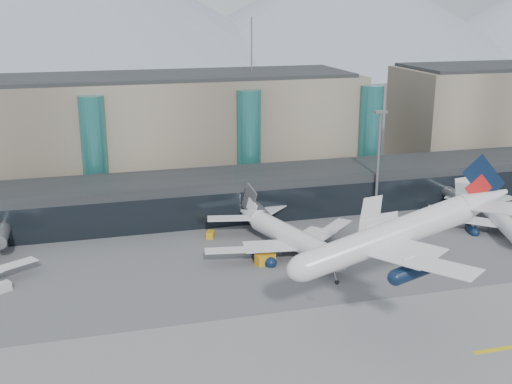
{
  "coord_description": "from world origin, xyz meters",
  "views": [
    {
      "loc": [
        -37.33,
        -87.59,
        49.95
      ],
      "look_at": [
        -4.59,
        32.0,
        13.09
      ],
      "focal_mm": 45.0,
      "sensor_mm": 36.0,
      "label": 1
    }
  ],
  "objects_px": {
    "lightmast_mid": "(378,157)",
    "jet_parked_mid": "(283,228)",
    "veh_d": "(432,209)",
    "veh_h": "(265,259)",
    "hero_jet": "(407,224)",
    "veh_a": "(2,287)",
    "veh_c": "(396,256)",
    "veh_b": "(210,234)",
    "jet_parked_right": "(497,211)",
    "veh_g": "(423,228)"
  },
  "relations": [
    {
      "from": "veh_c",
      "to": "veh_g",
      "type": "height_order",
      "value": "veh_c"
    },
    {
      "from": "hero_jet",
      "to": "jet_parked_right",
      "type": "distance_m",
      "value": 59.9
    },
    {
      "from": "veh_c",
      "to": "jet_parked_mid",
      "type": "bearing_deg",
      "value": -171.58
    },
    {
      "from": "veh_c",
      "to": "veh_d",
      "type": "xyz_separation_m",
      "value": [
        22.86,
        25.56,
        -0.14
      ]
    },
    {
      "from": "jet_parked_right",
      "to": "veh_g",
      "type": "distance_m",
      "value": 17.8
    },
    {
      "from": "jet_parked_mid",
      "to": "veh_c",
      "type": "bearing_deg",
      "value": -138.18
    },
    {
      "from": "veh_b",
      "to": "jet_parked_mid",
      "type": "bearing_deg",
      "value": -105.86
    },
    {
      "from": "jet_parked_mid",
      "to": "jet_parked_right",
      "type": "relative_size",
      "value": 1.17
    },
    {
      "from": "hero_jet",
      "to": "jet_parked_right",
      "type": "height_order",
      "value": "hero_jet"
    },
    {
      "from": "veh_d",
      "to": "veh_h",
      "type": "relative_size",
      "value": 0.69
    },
    {
      "from": "jet_parked_mid",
      "to": "veh_b",
      "type": "xyz_separation_m",
      "value": [
        -13.43,
        10.55,
        -4.0
      ]
    },
    {
      "from": "veh_a",
      "to": "veh_b",
      "type": "relative_size",
      "value": 1.19
    },
    {
      "from": "veh_a",
      "to": "veh_b",
      "type": "height_order",
      "value": "veh_a"
    },
    {
      "from": "hero_jet",
      "to": "veh_a",
      "type": "height_order",
      "value": "hero_jet"
    },
    {
      "from": "lightmast_mid",
      "to": "jet_parked_mid",
      "type": "bearing_deg",
      "value": -151.52
    },
    {
      "from": "veh_h",
      "to": "veh_a",
      "type": "bearing_deg",
      "value": 165.51
    },
    {
      "from": "lightmast_mid",
      "to": "veh_b",
      "type": "bearing_deg",
      "value": -173.29
    },
    {
      "from": "jet_parked_right",
      "to": "veh_g",
      "type": "xyz_separation_m",
      "value": [
        -17.34,
        2.29,
        -3.32
      ]
    },
    {
      "from": "veh_b",
      "to": "veh_d",
      "type": "bearing_deg",
      "value": -64.71
    },
    {
      "from": "jet_parked_mid",
      "to": "veh_b",
      "type": "distance_m",
      "value": 17.54
    },
    {
      "from": "hero_jet",
      "to": "veh_d",
      "type": "bearing_deg",
      "value": 58.94
    },
    {
      "from": "hero_jet",
      "to": "jet_parked_right",
      "type": "bearing_deg",
      "value": 44.31
    },
    {
      "from": "lightmast_mid",
      "to": "jet_parked_mid",
      "type": "xyz_separation_m",
      "value": [
        -28.56,
        -15.49,
        -9.69
      ]
    },
    {
      "from": "veh_a",
      "to": "veh_d",
      "type": "distance_m",
      "value": 99.78
    },
    {
      "from": "veh_d",
      "to": "veh_h",
      "type": "xyz_separation_m",
      "value": [
        -48.72,
        -20.45,
        0.31
      ]
    },
    {
      "from": "hero_jet",
      "to": "lightmast_mid",
      "type": "bearing_deg",
      "value": 71.78
    },
    {
      "from": "jet_parked_right",
      "to": "veh_d",
      "type": "distance_m",
      "value": 16.44
    },
    {
      "from": "jet_parked_mid",
      "to": "veh_h",
      "type": "bearing_deg",
      "value": 122.65
    },
    {
      "from": "hero_jet",
      "to": "veh_a",
      "type": "xyz_separation_m",
      "value": [
        -62.15,
        31.81,
        -17.0
      ]
    },
    {
      "from": "veh_c",
      "to": "veh_d",
      "type": "relative_size",
      "value": 1.21
    },
    {
      "from": "jet_parked_right",
      "to": "veh_c",
      "type": "relative_size",
      "value": 10.47
    },
    {
      "from": "hero_jet",
      "to": "veh_h",
      "type": "xyz_separation_m",
      "value": [
        -13.13,
        31.45,
        -16.78
      ]
    },
    {
      "from": "veh_a",
      "to": "veh_c",
      "type": "bearing_deg",
      "value": -37.98
    },
    {
      "from": "hero_jet",
      "to": "veh_g",
      "type": "relative_size",
      "value": 15.31
    },
    {
      "from": "jet_parked_right",
      "to": "veh_b",
      "type": "xyz_separation_m",
      "value": [
        -64.69,
        10.77,
        -3.32
      ]
    },
    {
      "from": "jet_parked_right",
      "to": "veh_a",
      "type": "distance_m",
      "value": 106.44
    },
    {
      "from": "veh_h",
      "to": "veh_g",
      "type": "bearing_deg",
      "value": -1.29
    },
    {
      "from": "veh_b",
      "to": "jet_parked_right",
      "type": "bearing_deg",
      "value": -77.15
    },
    {
      "from": "jet_parked_mid",
      "to": "veh_a",
      "type": "distance_m",
      "value": 55.47
    },
    {
      "from": "veh_b",
      "to": "veh_d",
      "type": "xyz_separation_m",
      "value": [
        56.23,
        2.93,
        0.02
      ]
    },
    {
      "from": "hero_jet",
      "to": "jet_parked_mid",
      "type": "height_order",
      "value": "hero_jet"
    },
    {
      "from": "lightmast_mid",
      "to": "jet_parked_right",
      "type": "distance_m",
      "value": 29.49
    },
    {
      "from": "veh_a",
      "to": "veh_h",
      "type": "xyz_separation_m",
      "value": [
        49.02,
        -0.36,
        0.21
      ]
    },
    {
      "from": "lightmast_mid",
      "to": "veh_b",
      "type": "xyz_separation_m",
      "value": [
        -41.99,
        -4.94,
        -13.7
      ]
    },
    {
      "from": "veh_c",
      "to": "veh_d",
      "type": "distance_m",
      "value": 34.29
    },
    {
      "from": "veh_h",
      "to": "veh_b",
      "type": "bearing_deg",
      "value": 99.17
    },
    {
      "from": "jet_parked_right",
      "to": "veh_d",
      "type": "xyz_separation_m",
      "value": [
        -8.46,
        13.71,
        -3.29
      ]
    },
    {
      "from": "lightmast_mid",
      "to": "veh_a",
      "type": "distance_m",
      "value": 87.43
    },
    {
      "from": "veh_a",
      "to": "veh_c",
      "type": "relative_size",
      "value": 0.94
    },
    {
      "from": "hero_jet",
      "to": "jet_parked_mid",
      "type": "relative_size",
      "value": 0.97
    }
  ]
}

